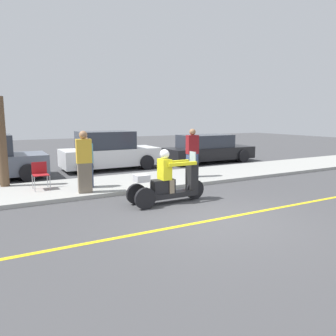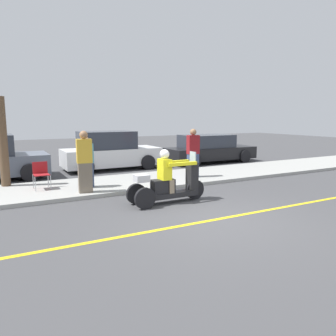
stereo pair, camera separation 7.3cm
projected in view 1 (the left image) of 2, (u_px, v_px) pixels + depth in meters
ground_plane at (216, 220)px, 7.45m from camera, size 60.00×60.00×0.00m
lane_stripe at (207, 221)px, 7.33m from camera, size 24.00×0.12×0.01m
sidewalk_strip at (136, 182)px, 11.42m from camera, size 28.00×2.80×0.12m
motorcycle_trike at (168, 184)px, 8.83m from camera, size 2.23×0.66×1.47m
spectator_mid_group at (86, 163)px, 10.17m from camera, size 0.42×0.30×1.58m
spectator_end_of_line at (84, 163)px, 9.46m from camera, size 0.46×0.31×1.80m
spectator_with_child at (192, 154)px, 11.94m from camera, size 0.44×0.28×1.77m
folding_chair_set_back at (40, 173)px, 10.01m from camera, size 0.47×0.47×0.82m
parked_car_lot_left at (208, 149)px, 16.71m from camera, size 4.68×2.00×1.41m
parked_car_lot_right at (109, 152)px, 14.49m from camera, size 4.22×1.97×1.68m
tree_trunk at (2, 142)px, 10.25m from camera, size 0.28×0.28×2.82m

